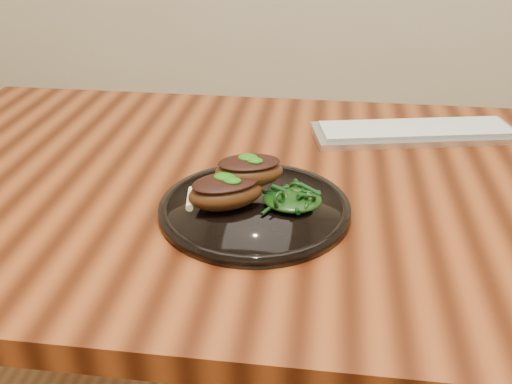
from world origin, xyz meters
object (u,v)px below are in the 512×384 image
(plate, at_px, (255,208))
(lamb_chop_front, at_px, (226,191))
(desk, at_px, (344,229))
(keyboard, at_px, (415,132))
(greens_heap, at_px, (293,196))

(plate, distance_m, lamb_chop_front, 0.05)
(desk, xyz_separation_m, lamb_chop_front, (-0.18, -0.12, 0.12))
(desk, distance_m, keyboard, 0.27)
(greens_heap, bearing_deg, desk, 51.09)
(lamb_chop_front, xyz_separation_m, greens_heap, (0.09, 0.01, -0.01))
(lamb_chop_front, bearing_deg, greens_heap, 8.97)
(lamb_chop_front, bearing_deg, plate, 13.95)
(greens_heap, bearing_deg, keyboard, 56.83)
(greens_heap, bearing_deg, plate, -174.81)
(keyboard, bearing_deg, plate, -129.03)
(plate, bearing_deg, desk, 38.00)
(desk, relative_size, plate, 5.78)
(plate, relative_size, greens_heap, 3.25)
(desk, height_order, plate, plate)
(lamb_chop_front, bearing_deg, keyboard, 47.80)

